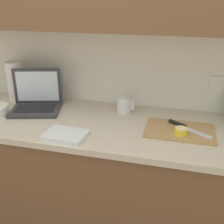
{
  "coord_description": "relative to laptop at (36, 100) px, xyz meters",
  "views": [
    {
      "loc": [
        0.54,
        -1.44,
        1.61
      ],
      "look_at": [
        0.17,
        -0.01,
        0.99
      ],
      "focal_mm": 45.0,
      "sensor_mm": 36.0,
      "label": 1
    }
  ],
  "objects": [
    {
      "name": "wall_back",
      "position": [
        0.37,
        0.16,
        0.59
      ],
      "size": [
        5.2,
        0.38,
        2.6
      ],
      "color": "white",
      "rests_on": "ground_plane"
    },
    {
      "name": "counter_unit",
      "position": [
        0.35,
        -0.09,
        -0.51
      ],
      "size": [
        2.55,
        0.65,
        0.91
      ],
      "color": "brown",
      "rests_on": "ground_plane"
    },
    {
      "name": "laptop",
      "position": [
        0.0,
        0.0,
        0.0
      ],
      "size": [
        0.36,
        0.32,
        0.26
      ],
      "rotation": [
        0.0,
        0.0,
        0.28
      ],
      "color": "#333338",
      "rests_on": "counter_unit"
    },
    {
      "name": "cutting_board",
      "position": [
        0.93,
        -0.09,
        -0.06
      ],
      "size": [
        0.38,
        0.26,
        0.01
      ],
      "primitive_type": "cube",
      "color": "tan",
      "rests_on": "counter_unit"
    },
    {
      "name": "knife",
      "position": [
        0.94,
        -0.06,
        -0.04
      ],
      "size": [
        0.24,
        0.17,
        0.02
      ],
      "rotation": [
        0.0,
        0.0,
        -0.57
      ],
      "color": "silver",
      "rests_on": "cutting_board"
    },
    {
      "name": "lemon_half_cut",
      "position": [
        0.93,
        -0.15,
        -0.03
      ],
      "size": [
        0.07,
        0.07,
        0.04
      ],
      "color": "yellow",
      "rests_on": "cutting_board"
    },
    {
      "name": "measuring_cup",
      "position": [
        0.57,
        0.08,
        -0.01
      ],
      "size": [
        0.11,
        0.09,
        0.11
      ],
      "color": "silver",
      "rests_on": "counter_unit"
    },
    {
      "name": "paper_towel_roll",
      "position": [
        -0.21,
        0.13,
        0.08
      ],
      "size": [
        0.13,
        0.13,
        0.28
      ],
      "color": "white",
      "rests_on": "counter_unit"
    },
    {
      "name": "dish_towel",
      "position": [
        0.34,
        -0.32,
        -0.05
      ],
      "size": [
        0.23,
        0.17,
        0.02
      ],
      "primitive_type": "cube",
      "rotation": [
        0.0,
        0.0,
        -0.07
      ],
      "color": "white",
      "rests_on": "counter_unit"
    }
  ]
}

